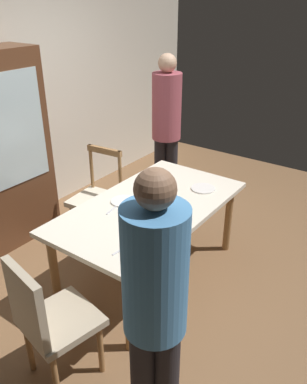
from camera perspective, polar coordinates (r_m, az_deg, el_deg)
The scene contains 13 objects.
ground at distance 3.73m, azimuth -0.46°, elevation -11.70°, with size 6.40×6.40×0.00m, color brown.
back_wall at distance 4.40m, azimuth -20.82°, elevation 11.65°, with size 6.40×0.10×2.60m, color silver.
dining_table at distance 3.37m, azimuth -0.50°, elevation -3.06°, with size 1.74×0.96×0.73m.
birthday_cake at distance 3.54m, azimuth 0.87°, elevation 0.98°, with size 0.28×0.28×0.18m.
plate_near_celebrant at distance 2.89m, azimuth -2.64°, elevation -6.66°, with size 0.22×0.22×0.01m, color white.
plate_far_side at distance 3.39m, azimuth -4.34°, elevation -1.31°, with size 0.22×0.22×0.01m, color white.
plate_near_guest at distance 3.62m, azimuth 7.17°, elevation 0.52°, with size 0.22×0.22×0.01m, color white.
fork_near_celebrant at distance 2.78m, azimuth -4.53°, elevation -8.25°, with size 0.18×0.02×0.01m, color silver.
fork_far_side at distance 3.27m, azimuth -5.91°, elevation -2.50°, with size 0.18×0.02×0.01m, color silver.
chair_spindle_back at distance 4.05m, azimuth -8.15°, elevation -0.95°, with size 0.48×0.48×0.95m.
chair_upholstered at distance 2.64m, azimuth -15.11°, elevation -17.12°, with size 0.52×0.52×0.95m.
person_celebrant at distance 2.01m, azimuth 0.21°, elevation -15.85°, with size 0.32×0.32×1.69m.
person_guest at distance 4.45m, azimuth 1.88°, elevation 9.69°, with size 0.32×0.32×1.77m.
Camera 1 is at (-2.36, -1.72, 2.33)m, focal length 37.02 mm.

